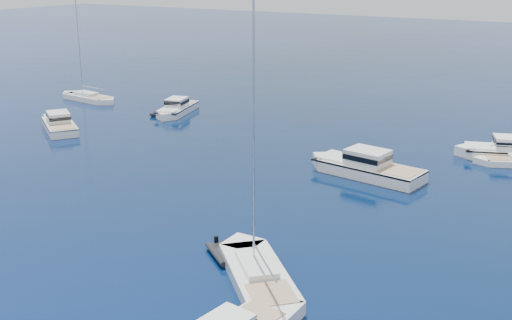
{
  "coord_description": "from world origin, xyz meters",
  "views": [
    {
      "loc": [
        24.87,
        -17.61,
        18.06
      ],
      "look_at": [
        -1.97,
        26.31,
        2.2
      ],
      "focal_mm": 45.06,
      "sensor_mm": 36.0,
      "label": 1
    }
  ],
  "objects": [
    {
      "name": "motor_cruiser_centre",
      "position": [
        4.9,
        33.54,
        0.0
      ],
      "size": [
        12.02,
        5.17,
        3.05
      ],
      "primitive_type": null,
      "rotation": [
        0.0,
        0.0,
        1.43
      ],
      "color": "silver",
      "rests_on": "ground"
    },
    {
      "name": "motor_cruiser_far_l",
      "position": [
        -30.87,
        30.86,
        0.0
      ],
      "size": [
        9.94,
        8.09,
        2.61
      ],
      "primitive_type": null,
      "rotation": [
        0.0,
        0.0,
        0.98
      ],
      "color": "silver",
      "rests_on": "ground"
    },
    {
      "name": "motor_cruiser_distant",
      "position": [
        14.66,
        45.66,
        0.0
      ],
      "size": [
        10.8,
        6.55,
        2.71
      ],
      "primitive_type": null,
      "rotation": [
        0.0,
        0.0,
        1.92
      ],
      "color": "white",
      "rests_on": "ground"
    },
    {
      "name": "motor_cruiser_horizon",
      "position": [
        -24.48,
        44.09,
        0.0
      ],
      "size": [
        5.29,
        9.82,
        2.47
      ],
      "primitive_type": null,
      "rotation": [
        0.0,
        0.0,
        3.41
      ],
      "color": "white",
      "rests_on": "ground"
    },
    {
      "name": "sailboat_mid_r",
      "position": [
        7.25,
        11.53,
        0.0
      ],
      "size": [
        10.66,
        10.57,
        17.52
      ],
      "primitive_type": null,
      "rotation": [
        0.0,
        0.0,
        0.79
      ],
      "color": "silver",
      "rests_on": "ground"
    },
    {
      "name": "sailboat_far_l",
      "position": [
        -39.81,
        44.13,
        0.0
      ],
      "size": [
        11.0,
        3.91,
        15.82
      ],
      "primitive_type": null,
      "rotation": [
        0.0,
        0.0,
        1.47
      ],
      "color": "silver",
      "rests_on": "ground"
    },
    {
      "name": "tender_yellow",
      "position": [
        9.5,
        9.1,
        0.0
      ],
      "size": [
        3.61,
        3.75,
        0.95
      ],
      "primitive_type": null,
      "rotation": [
        0.0,
        0.0,
        0.72
      ],
      "color": "orange",
      "rests_on": "ground"
    },
    {
      "name": "tender_grey_near",
      "position": [
        3.58,
        13.33,
        0.0
      ],
      "size": [
        3.79,
        3.5,
        0.95
      ],
      "primitive_type": null,
      "rotation": [
        0.0,
        0.0,
        4.06
      ],
      "color": "black",
      "rests_on": "ground"
    },
    {
      "name": "tender_grey_far",
      "position": [
        -24.82,
        42.07,
        0.0
      ],
      "size": [
        3.7,
        2.69,
        0.95
      ],
      "primitive_type": null,
      "rotation": [
        0.0,
        0.0,
        1.85
      ],
      "color": "black",
      "rests_on": "ground"
    }
  ]
}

